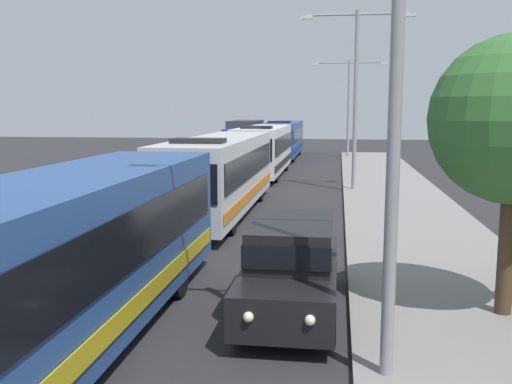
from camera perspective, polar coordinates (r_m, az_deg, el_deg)
name	(u,v)px	position (r m, az deg, el deg)	size (l,w,h in m)	color
bus_lead	(56,261)	(10.08, -19.38, -6.53)	(2.58, 12.19, 3.21)	#284C8C
bus_second_in_line	(221,172)	(22.68, -3.55, 2.01)	(2.58, 12.04, 3.21)	silver
bus_middle	(264,149)	(35.72, 0.79, 4.35)	(2.58, 10.86, 3.21)	silver
bus_fourth_in_line	(284,138)	(48.55, 2.77, 5.41)	(2.58, 12.17, 3.21)	#284C8C
white_suv	(292,263)	(11.88, 3.59, -7.10)	(1.86, 5.05, 1.90)	black
box_truck_oncoming	(244,138)	(48.48, -1.19, 5.43)	(2.35, 7.81, 3.15)	navy
streetlamp_near	(398,20)	(8.62, 14.02, 16.36)	(5.27, 0.28, 8.77)	gray
streetlamp_mid	(356,83)	(29.13, 9.94, 10.70)	(5.49, 0.28, 8.76)	gray
streetlamp_far	(349,97)	(49.70, 9.25, 9.32)	(6.31, 0.28, 8.03)	gray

